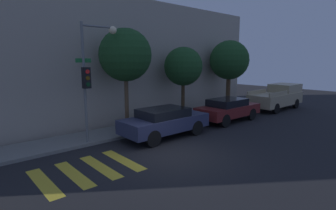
# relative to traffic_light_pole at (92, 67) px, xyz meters

# --- Properties ---
(ground_plane) EXTENTS (60.00, 60.00, 0.00)m
(ground_plane) POSITION_rel_traffic_light_pole_xyz_m (1.65, -3.37, -3.49)
(ground_plane) COLOR black
(sidewalk) EXTENTS (26.00, 2.13, 0.14)m
(sidewalk) POSITION_rel_traffic_light_pole_xyz_m (1.65, 0.90, -3.42)
(sidewalk) COLOR slate
(sidewalk) RESTS_ON ground
(building_row) EXTENTS (26.00, 6.00, 7.45)m
(building_row) POSITION_rel_traffic_light_pole_xyz_m (1.65, 5.36, 0.23)
(building_row) COLOR #A89E8E
(building_row) RESTS_ON ground
(crosswalk) EXTENTS (3.33, 2.60, 0.00)m
(crosswalk) POSITION_rel_traffic_light_pole_xyz_m (-1.58, -2.57, -3.49)
(crosswalk) COLOR gold
(crosswalk) RESTS_ON ground
(traffic_light_pole) EXTENTS (2.02, 0.56, 5.41)m
(traffic_light_pole) POSITION_rel_traffic_light_pole_xyz_m (0.00, 0.00, 0.00)
(traffic_light_pole) COLOR slate
(traffic_light_pole) RESTS_ON ground
(sedan_near_corner) EXTENTS (4.56, 1.89, 1.46)m
(sedan_near_corner) POSITION_rel_traffic_light_pole_xyz_m (3.11, -1.27, -2.68)
(sedan_near_corner) COLOR #2D3351
(sedan_near_corner) RESTS_ON ground
(sedan_middle) EXTENTS (4.54, 1.85, 1.43)m
(sedan_middle) POSITION_rel_traffic_light_pole_xyz_m (8.36, -1.27, -2.70)
(sedan_middle) COLOR maroon
(sedan_middle) RESTS_ON ground
(pickup_truck) EXTENTS (5.36, 1.98, 1.91)m
(pickup_truck) POSITION_rel_traffic_light_pole_xyz_m (14.86, -1.27, -2.51)
(pickup_truck) COLOR tan
(pickup_truck) RESTS_ON ground
(tree_near_corner) EXTENTS (2.72, 2.72, 5.43)m
(tree_near_corner) POSITION_rel_traffic_light_pole_xyz_m (2.24, 0.81, 0.56)
(tree_near_corner) COLOR brown
(tree_near_corner) RESTS_ON ground
(tree_midblock) EXTENTS (2.40, 2.40, 4.63)m
(tree_midblock) POSITION_rel_traffic_light_pole_xyz_m (6.42, 0.81, -0.08)
(tree_midblock) COLOR #42301E
(tree_midblock) RESTS_ON ground
(tree_far_end) EXTENTS (2.88, 2.88, 5.26)m
(tree_far_end) POSITION_rel_traffic_light_pole_xyz_m (11.19, 0.81, 0.30)
(tree_far_end) COLOR #4C3823
(tree_far_end) RESTS_ON ground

